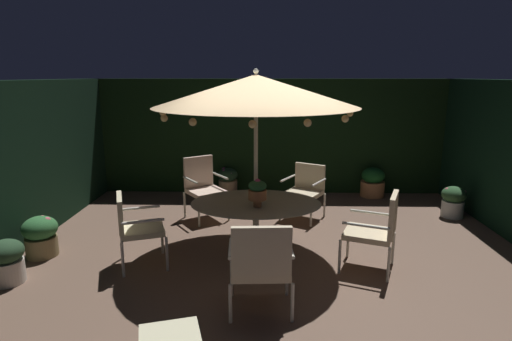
{
  "coord_description": "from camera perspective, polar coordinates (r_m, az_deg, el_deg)",
  "views": [
    {
      "loc": [
        -0.12,
        -5.28,
        2.43
      ],
      "look_at": [
        -0.26,
        0.36,
        1.14
      ],
      "focal_mm": 29.22,
      "sensor_mm": 36.0,
      "label": 1
    }
  ],
  "objects": [
    {
      "name": "ground_plane",
      "position": [
        5.82,
        2.49,
        -11.96
      ],
      "size": [
        7.66,
        7.14,
        0.02
      ],
      "primitive_type": "cube",
      "color": "brown"
    },
    {
      "name": "patio_chair_southeast",
      "position": [
        4.33,
        0.67,
        -12.49
      ],
      "size": [
        0.69,
        0.6,
        1.02
      ],
      "color": "silver",
      "rests_on": "ground_plane"
    },
    {
      "name": "patio_chair_south",
      "position": [
        5.47,
        16.31,
        -7.44
      ],
      "size": [
        0.78,
        0.75,
        1.03
      ],
      "color": "silver",
      "rests_on": "ground_plane"
    },
    {
      "name": "patio_chair_north",
      "position": [
        7.28,
        6.79,
        -2.3
      ],
      "size": [
        0.82,
        0.82,
        0.92
      ],
      "color": "silver",
      "rests_on": "ground_plane"
    },
    {
      "name": "potted_plant_left_near",
      "position": [
        6.48,
        -27.4,
        -7.87
      ],
      "size": [
        0.46,
        0.46,
        0.56
      ],
      "color": "olive",
      "rests_on": "ground_plane"
    },
    {
      "name": "hedge_backdrop_rear",
      "position": [
        8.79,
        2.16,
        4.71
      ],
      "size": [
        7.66,
        0.3,
        2.37
      ],
      "primitive_type": "cube",
      "color": "black",
      "rests_on": "ground_plane"
    },
    {
      "name": "potted_plant_left_far",
      "position": [
        5.88,
        -30.97,
        -10.52
      ],
      "size": [
        0.41,
        0.41,
        0.54
      ],
      "color": "beige",
      "rests_on": "ground_plane"
    },
    {
      "name": "centerpiece_planter",
      "position": [
        5.56,
        0.2,
        -2.78
      ],
      "size": [
        0.24,
        0.24,
        0.39
      ],
      "color": "#A66841",
      "rests_on": "patio_dining_table"
    },
    {
      "name": "patio_dining_table",
      "position": [
        5.87,
        -0.02,
        -5.45
      ],
      "size": [
        1.83,
        1.4,
        0.71
      ],
      "color": "silver",
      "rests_on": "ground_plane"
    },
    {
      "name": "patio_chair_east",
      "position": [
        5.6,
        -16.31,
        -7.03
      ],
      "size": [
        0.73,
        0.75,
        0.96
      ],
      "color": "silver",
      "rests_on": "ground_plane"
    },
    {
      "name": "potted_plant_front_corner",
      "position": [
        8.08,
        25.4,
        -3.77
      ],
      "size": [
        0.42,
        0.41,
        0.55
      ],
      "color": "silver",
      "rests_on": "ground_plane"
    },
    {
      "name": "potted_plant_right_far",
      "position": [
        8.86,
        15.68,
        -1.54
      ],
      "size": [
        0.48,
        0.48,
        0.6
      ],
      "color": "#A76F46",
      "rests_on": "ground_plane"
    },
    {
      "name": "patio_umbrella",
      "position": [
        5.58,
        -0.02,
        10.83
      ],
      "size": [
        2.74,
        2.74,
        2.52
      ],
      "color": "beige",
      "rests_on": "ground_plane"
    },
    {
      "name": "potted_plant_right_near",
      "position": [
        8.67,
        -3.86,
        -1.39
      ],
      "size": [
        0.41,
        0.41,
        0.57
      ],
      "color": "tan",
      "rests_on": "ground_plane"
    },
    {
      "name": "patio_chair_northeast",
      "position": [
        7.25,
        -7.29,
        -1.81
      ],
      "size": [
        0.82,
        0.82,
        1.06
      ],
      "color": "silver",
      "rests_on": "ground_plane"
    }
  ]
}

